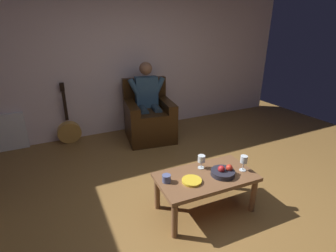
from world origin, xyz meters
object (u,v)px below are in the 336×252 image
object	(u,v)px
person_seated	(148,98)
wine_glass_far	(244,160)
guitar	(69,130)
fruit_bowl	(223,172)
armchair	(149,119)
coffee_table	(206,181)
candle_jar	(166,178)
decorative_dish	(192,181)
wine_glass_near	(201,160)

from	to	relation	value
person_seated	wine_glass_far	xyz separation A→B (m)	(-0.21, 2.12, -0.17)
guitar	fruit_bowl	distance (m)	2.76
armchair	coffee_table	bearing A→B (deg)	93.39
candle_jar	person_seated	bearing A→B (deg)	-106.97
guitar	decorative_dish	xyz separation A→B (m)	(-0.90, 2.42, 0.21)
person_seated	wine_glass_far	distance (m)	2.14
armchair	wine_glass_far	world-z (taller)	armchair
coffee_table	wine_glass_near	world-z (taller)	wine_glass_near
coffee_table	fruit_bowl	world-z (taller)	fruit_bowl
coffee_table	decorative_dish	world-z (taller)	decorative_dish
guitar	fruit_bowl	bearing A→B (deg)	117.07
fruit_bowl	armchair	bearing A→B (deg)	-90.73
coffee_table	decorative_dish	size ratio (longest dim) A/B	5.25
armchair	guitar	xyz separation A→B (m)	(1.28, -0.37, -0.12)
coffee_table	guitar	size ratio (longest dim) A/B	1.02
armchair	decorative_dish	bearing A→B (deg)	88.26
candle_jar	decorative_dish	bearing A→B (deg)	153.51
person_seated	wine_glass_near	bearing A→B (deg)	93.95
coffee_table	wine_glass_far	xyz separation A→B (m)	(-0.40, 0.09, 0.18)
coffee_table	fruit_bowl	size ratio (longest dim) A/B	4.23
decorative_dish	candle_jar	bearing A→B (deg)	-26.49
person_seated	guitar	size ratio (longest dim) A/B	1.28
armchair	wine_glass_far	size ratio (longest dim) A/B	5.97
guitar	fruit_bowl	world-z (taller)	guitar
armchair	person_seated	world-z (taller)	person_seated
wine_glass_far	decorative_dish	world-z (taller)	wine_glass_far
person_seated	wine_glass_near	xyz separation A→B (m)	(0.16, 1.89, -0.18)
fruit_bowl	person_seated	bearing A→B (deg)	-90.83
decorative_dish	candle_jar	distance (m)	0.25
armchair	guitar	size ratio (longest dim) A/B	0.99
armchair	coffee_table	world-z (taller)	armchair
wine_glass_near	candle_jar	distance (m)	0.45
decorative_dish	candle_jar	size ratio (longest dim) A/B	2.30
person_seated	candle_jar	distance (m)	2.07
person_seated	wine_glass_far	size ratio (longest dim) A/B	7.68
decorative_dish	person_seated	bearing A→B (deg)	-100.40
guitar	candle_jar	distance (m)	2.42
armchair	coffee_table	xyz separation A→B (m)	(0.19, 2.01, 0.01)
person_seated	decorative_dish	xyz separation A→B (m)	(0.38, 2.07, -0.27)
armchair	wine_glass_near	xyz separation A→B (m)	(0.15, 1.87, 0.17)
coffee_table	wine_glass_far	bearing A→B (deg)	167.92
wine_glass_near	candle_jar	xyz separation A→B (m)	(0.44, 0.07, -0.06)
guitar	decorative_dish	distance (m)	2.59
wine_glass_far	decorative_dish	xyz separation A→B (m)	(0.59, -0.05, -0.11)
wine_glass_near	fruit_bowl	bearing A→B (deg)	120.67
person_seated	candle_jar	world-z (taller)	person_seated
wine_glass_near	wine_glass_far	size ratio (longest dim) A/B	0.87
person_seated	coffee_table	world-z (taller)	person_seated
guitar	wine_glass_near	size ratio (longest dim) A/B	6.86
coffee_table	wine_glass_near	distance (m)	0.22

